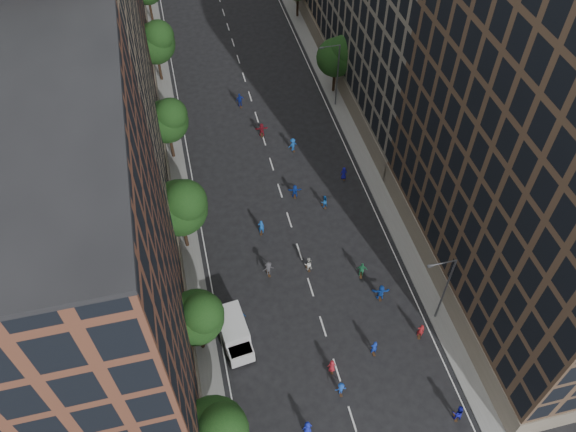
% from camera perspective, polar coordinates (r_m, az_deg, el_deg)
% --- Properties ---
extents(ground, '(240.00, 240.00, 0.00)m').
position_cam_1_polar(ground, '(70.04, -2.39, 7.50)').
color(ground, black).
rests_on(ground, ground).
extents(sidewalk_left, '(4.00, 105.00, 0.15)m').
position_cam_1_polar(sidewalk_left, '(75.15, -12.72, 9.64)').
color(sidewalk_left, slate).
rests_on(sidewalk_left, ground).
extents(sidewalk_right, '(4.00, 105.00, 0.15)m').
position_cam_1_polar(sidewalk_right, '(78.09, 5.29, 12.43)').
color(sidewalk_right, slate).
rests_on(sidewalk_right, ground).
extents(bldg_left_a, '(14.00, 22.00, 30.00)m').
position_cam_1_polar(bldg_left_a, '(39.89, -21.74, -8.19)').
color(bldg_left_a, brown).
rests_on(bldg_left_a, ground).
extents(bldg_left_b, '(14.00, 26.00, 34.00)m').
position_cam_1_polar(bldg_left_b, '(55.94, -21.83, 13.71)').
color(bldg_left_b, '#867358').
rests_on(bldg_left_b, ground).
extents(bldg_right_a, '(14.00, 30.00, 36.00)m').
position_cam_1_polar(bldg_right_a, '(48.17, 26.59, 7.04)').
color(bldg_right_a, '#4B3728').
rests_on(bldg_right_a, ground).
extents(tree_left_0, '(5.20, 5.20, 8.83)m').
position_cam_1_polar(tree_left_0, '(43.35, -7.35, -20.89)').
color(tree_left_0, black).
rests_on(tree_left_0, ground).
extents(tree_left_1, '(4.80, 4.80, 8.21)m').
position_cam_1_polar(tree_left_1, '(48.18, -9.13, -10.00)').
color(tree_left_1, black).
rests_on(tree_left_1, ground).
extents(tree_left_2, '(5.60, 5.60, 9.45)m').
position_cam_1_polar(tree_left_2, '(54.86, -10.81, 1.00)').
color(tree_left_2, black).
rests_on(tree_left_2, ground).
extents(tree_left_3, '(5.00, 5.00, 8.58)m').
position_cam_1_polar(tree_left_3, '(65.57, -12.12, 9.57)').
color(tree_left_3, black).
rests_on(tree_left_3, ground).
extents(tree_left_4, '(5.40, 5.40, 9.08)m').
position_cam_1_polar(tree_left_4, '(78.59, -13.28, 16.89)').
color(tree_left_4, black).
rests_on(tree_left_4, ground).
extents(tree_right_a, '(5.00, 5.00, 8.39)m').
position_cam_1_polar(tree_right_a, '(75.03, 5.05, 15.93)').
color(tree_right_a, black).
rests_on(tree_right_a, ground).
extents(streetlamp_near, '(2.64, 0.22, 9.06)m').
position_cam_1_polar(streetlamp_near, '(51.47, 15.56, -6.95)').
color(streetlamp_near, '#595B60').
rests_on(streetlamp_near, ground).
extents(streetlamp_far, '(2.64, 0.22, 9.06)m').
position_cam_1_polar(streetlamp_far, '(72.77, 4.90, 14.34)').
color(streetlamp_far, '#595B60').
rests_on(streetlamp_far, ground).
extents(cargo_van, '(2.98, 5.41, 2.76)m').
position_cam_1_polar(cargo_van, '(51.70, -5.46, -11.77)').
color(cargo_van, silver).
rests_on(cargo_van, ground).
extents(skater_0, '(0.90, 0.64, 1.73)m').
position_cam_1_polar(skater_0, '(48.58, 2.00, -20.71)').
color(skater_0, '#1623B6').
rests_on(skater_0, ground).
extents(skater_1, '(0.67, 0.44, 1.81)m').
position_cam_1_polar(skater_1, '(52.00, 8.73, -13.07)').
color(skater_1, '#142FA5').
rests_on(skater_1, ground).
extents(skater_2, '(1.09, 0.94, 1.94)m').
position_cam_1_polar(skater_2, '(50.85, 16.85, -18.57)').
color(skater_2, '#13159C').
rests_on(skater_2, ground).
extents(skater_3, '(1.00, 0.60, 1.51)m').
position_cam_1_polar(skater_3, '(50.12, 5.38, -17.08)').
color(skater_3, '#1542B1').
rests_on(skater_3, ground).
extents(skater_4, '(0.98, 0.69, 1.55)m').
position_cam_1_polar(skater_4, '(53.34, -4.80, -10.08)').
color(skater_4, '#1447A4').
rests_on(skater_4, ground).
extents(skater_5, '(1.84, 0.86, 1.91)m').
position_cam_1_polar(skater_5, '(55.05, 9.41, -7.67)').
color(skater_5, '#1647B3').
rests_on(skater_5, ground).
extents(skater_6, '(0.82, 0.59, 1.55)m').
position_cam_1_polar(skater_6, '(50.91, 4.48, -14.97)').
color(skater_6, maroon).
rests_on(skater_6, ground).
extents(skater_7, '(0.75, 0.63, 1.76)m').
position_cam_1_polar(skater_7, '(53.65, 13.32, -11.27)').
color(skater_7, maroon).
rests_on(skater_7, ground).
extents(skater_8, '(0.91, 0.74, 1.72)m').
position_cam_1_polar(skater_8, '(56.39, 2.06, -4.89)').
color(skater_8, silver).
rests_on(skater_8, ground).
extents(skater_9, '(1.25, 0.79, 1.85)m').
position_cam_1_polar(skater_9, '(55.98, -2.03, -5.37)').
color(skater_9, '#39383D').
rests_on(skater_9, ground).
extents(skater_10, '(1.19, 0.82, 1.88)m').
position_cam_1_polar(skater_10, '(56.31, 7.51, -5.45)').
color(skater_10, '#237446').
rests_on(skater_10, ground).
extents(skater_11, '(1.61, 0.75, 1.67)m').
position_cam_1_polar(skater_11, '(62.82, 0.70, 2.53)').
color(skater_11, '#1437A2').
rests_on(skater_11, ground).
extents(skater_12, '(0.82, 0.56, 1.61)m').
position_cam_1_polar(skater_12, '(65.15, 5.68, 4.32)').
color(skater_12, '#13118F').
rests_on(skater_12, ground).
extents(skater_13, '(0.78, 0.63, 1.85)m').
position_cam_1_polar(skater_13, '(59.30, -2.74, -1.13)').
color(skater_13, blue).
rests_on(skater_13, ground).
extents(skater_14, '(0.91, 0.78, 1.61)m').
position_cam_1_polar(skater_14, '(61.90, 3.68, 1.46)').
color(skater_14, '#1450A7').
rests_on(skater_14, ground).
extents(skater_15, '(1.29, 1.00, 1.76)m').
position_cam_1_polar(skater_15, '(68.29, 0.48, 7.23)').
color(skater_15, '#1349A0').
rests_on(skater_15, ground).
extents(skater_16, '(1.19, 0.64, 1.94)m').
position_cam_1_polar(skater_16, '(75.10, -4.91, 11.62)').
color(skater_16, navy).
rests_on(skater_16, ground).
extents(skater_17, '(1.69, 0.65, 1.79)m').
position_cam_1_polar(skater_17, '(70.44, -2.69, 8.73)').
color(skater_17, maroon).
rests_on(skater_17, ground).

